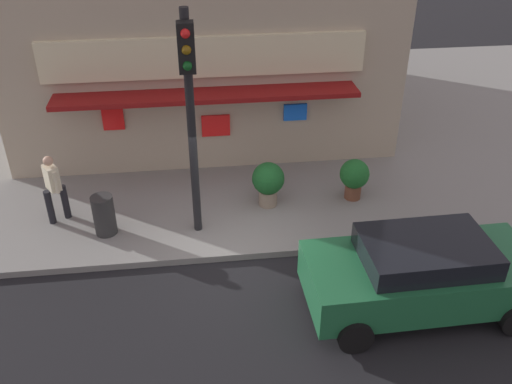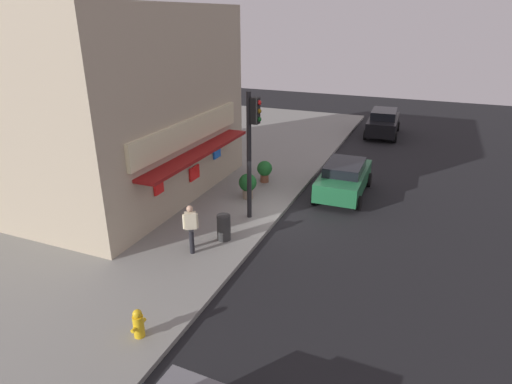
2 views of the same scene
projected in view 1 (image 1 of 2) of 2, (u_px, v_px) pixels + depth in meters
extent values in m
plane|color=black|center=(238.00, 261.00, 11.95)|extent=(59.04, 59.04, 0.00)
cube|color=gray|center=(218.00, 126.00, 17.63)|extent=(39.36, 13.53, 0.15)
cube|color=beige|center=(205.00, 57.00, 13.47)|extent=(7.91, 0.16, 0.99)
cube|color=maroon|center=(207.00, 95.00, 13.62)|extent=(7.49, 0.90, 0.12)
cube|color=red|center=(113.00, 119.00, 14.03)|extent=(0.53, 0.08, 0.56)
cube|color=red|center=(216.00, 126.00, 14.47)|extent=(0.74, 0.08, 0.57)
cube|color=blue|center=(295.00, 112.00, 14.54)|extent=(0.61, 0.08, 0.44)
cylinder|color=black|center=(192.00, 130.00, 11.41)|extent=(0.18, 0.18, 4.94)
cube|color=black|center=(186.00, 48.00, 10.26)|extent=(0.32, 0.28, 0.95)
sphere|color=red|center=(185.00, 34.00, 9.98)|extent=(0.18, 0.18, 0.18)
sphere|color=brown|center=(186.00, 50.00, 10.13)|extent=(0.18, 0.18, 0.18)
sphere|color=#0F4C19|center=(187.00, 66.00, 10.29)|extent=(0.18, 0.18, 0.18)
cylinder|color=#2D2D2D|center=(104.00, 215.00, 12.33)|extent=(0.49, 0.49, 0.94)
cylinder|color=black|center=(65.00, 202.00, 12.89)|extent=(0.22, 0.22, 0.84)
cylinder|color=black|center=(50.00, 207.00, 12.69)|extent=(0.22, 0.22, 0.84)
cube|color=beige|center=(52.00, 178.00, 12.42)|extent=(0.41, 0.46, 0.58)
sphere|color=tan|center=(48.00, 161.00, 12.19)|extent=(0.22, 0.22, 0.22)
cylinder|color=beige|center=(48.00, 175.00, 12.57)|extent=(0.14, 0.14, 0.52)
cylinder|color=beige|center=(56.00, 183.00, 12.29)|extent=(0.14, 0.14, 0.52)
cylinder|color=brown|center=(353.00, 191.00, 13.74)|extent=(0.40, 0.40, 0.37)
sphere|color=#1E6628|center=(355.00, 174.00, 13.48)|extent=(0.72, 0.72, 0.72)
cylinder|color=gray|center=(268.00, 197.00, 13.47)|extent=(0.45, 0.45, 0.40)
sphere|color=#195623|center=(268.00, 178.00, 13.19)|extent=(0.78, 0.78, 0.78)
cube|color=#1E6038|center=(421.00, 277.00, 10.40)|extent=(4.33, 1.92, 0.79)
cube|color=black|center=(426.00, 251.00, 10.08)|extent=(2.35, 1.59, 0.42)
cylinder|color=black|center=(469.00, 256.00, 11.56)|extent=(0.64, 0.23, 0.64)
cylinder|color=black|center=(329.00, 269.00, 11.21)|extent=(0.64, 0.23, 0.64)
cylinder|color=black|center=(355.00, 337.00, 9.65)|extent=(0.64, 0.23, 0.64)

